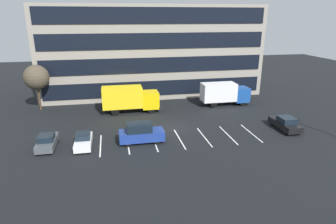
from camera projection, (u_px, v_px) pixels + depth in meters
name	position (u px, v px, depth m)	size (l,w,h in m)	color
ground_plane	(173.00, 128.00, 34.54)	(120.00, 120.00, 0.00)	black
office_building	(151.00, 50.00, 48.97)	(35.37, 11.75, 14.40)	gray
lot_markings	(180.00, 139.00, 31.36)	(16.94, 5.40, 0.01)	silver
box_truck_yellow_all	(130.00, 98.00, 39.49)	(7.77, 2.57, 3.60)	yellow
box_truck_blue	(224.00, 93.00, 42.71)	(7.24, 2.40, 3.36)	#194799
sedan_white	(83.00, 141.00, 29.32)	(1.63, 3.89, 1.39)	white
suv_navy	(141.00, 133.00, 30.26)	(4.69, 1.99, 2.12)	navy
sedan_black	(285.00, 123.00, 33.74)	(1.85, 4.42, 1.58)	black
sedan_charcoal	(47.00, 142.00, 29.05)	(1.69, 4.03, 1.44)	#474C51
bare_tree	(36.00, 77.00, 39.68)	(3.41, 3.41, 6.40)	#473323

